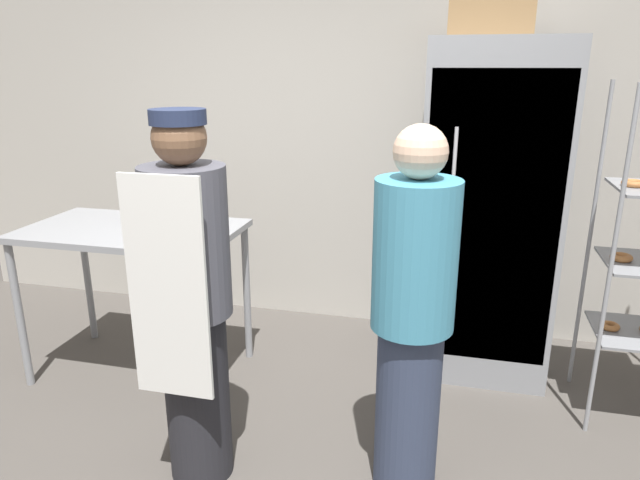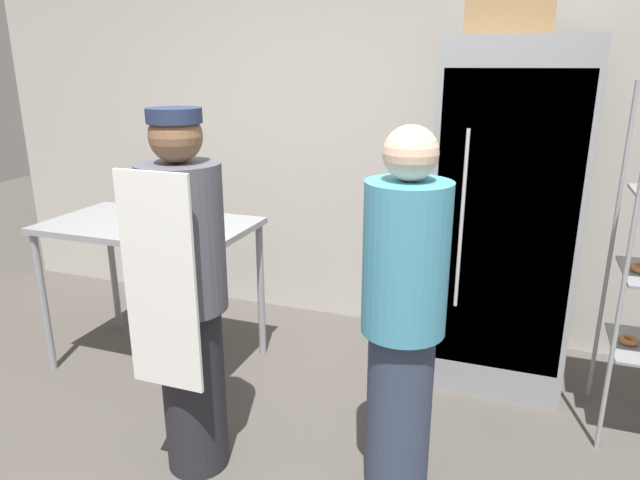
% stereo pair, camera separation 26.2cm
% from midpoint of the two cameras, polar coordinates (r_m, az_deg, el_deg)
% --- Properties ---
extents(back_wall, '(6.40, 0.12, 2.88)m').
position_cam_midpoint_polar(back_wall, '(3.91, 9.79, 11.73)').
color(back_wall, '#B7B2A8').
rests_on(back_wall, ground_plane).
extents(refrigerator, '(0.76, 0.69, 1.94)m').
position_cam_midpoint_polar(refrigerator, '(3.42, 20.18, 2.08)').
color(refrigerator, gray).
rests_on(refrigerator, ground_plane).
extents(prep_counter, '(1.21, 0.70, 0.91)m').
position_cam_midpoint_polar(prep_counter, '(3.48, -14.60, 0.07)').
color(prep_counter, gray).
rests_on(prep_counter, ground_plane).
extents(donut_box, '(0.25, 0.25, 0.29)m').
position_cam_midpoint_polar(donut_box, '(3.14, -10.78, 1.33)').
color(donut_box, white).
rests_on(donut_box, prep_counter).
extents(blender_pitcher, '(0.12, 0.12, 0.26)m').
position_cam_midpoint_polar(blender_pitcher, '(3.37, -12.56, 3.42)').
color(blender_pitcher, black).
rests_on(blender_pitcher, prep_counter).
extents(cardboard_storage_box, '(0.44, 0.28, 0.26)m').
position_cam_midpoint_polar(cardboard_storage_box, '(3.35, 20.81, 20.67)').
color(cardboard_storage_box, '#937047').
rests_on(cardboard_storage_box, refrigerator).
extents(person_baker, '(0.35, 0.36, 1.64)m').
position_cam_midpoint_polar(person_baker, '(2.48, -10.28, -5.49)').
color(person_baker, '#232328').
rests_on(person_baker, ground_plane).
extents(person_customer, '(0.34, 0.34, 1.59)m').
position_cam_midpoint_polar(person_customer, '(2.35, 11.50, -8.02)').
color(person_customer, '#333D56').
rests_on(person_customer, ground_plane).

